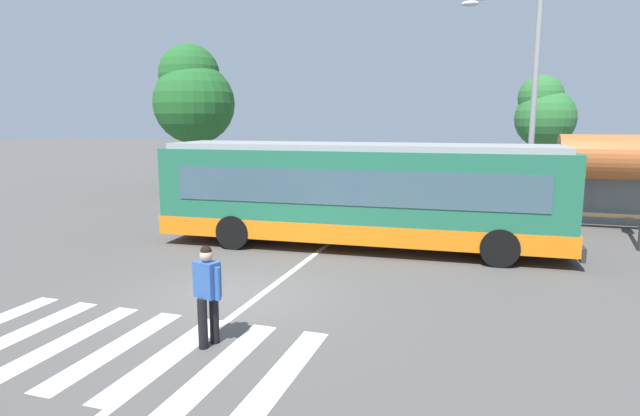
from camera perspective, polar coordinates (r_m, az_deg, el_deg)
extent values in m
plane|color=#514F4C|center=(11.64, -8.94, -9.38)|extent=(160.00, 160.00, 0.00)
cylinder|color=black|center=(16.63, 18.31, -2.22)|extent=(1.01, 0.35, 1.00)
cylinder|color=black|center=(14.34, 18.83, -4.08)|extent=(1.01, 0.35, 1.00)
cylinder|color=black|center=(17.76, -6.24, -1.07)|extent=(1.01, 0.35, 1.00)
cylinder|color=black|center=(15.64, -9.33, -2.59)|extent=(1.01, 0.35, 1.00)
cube|color=#236B4C|center=(15.52, 4.14, 1.64)|extent=(11.67, 3.15, 2.55)
cube|color=orange|center=(15.68, 4.10, -1.98)|extent=(11.79, 3.18, 0.55)
cube|color=#3D5666|center=(15.48, 4.16, 2.76)|extent=(10.29, 3.13, 0.96)
cube|color=#3D5666|center=(15.50, 25.64, 1.48)|extent=(0.16, 2.24, 1.63)
cube|color=black|center=(15.41, 25.88, 4.76)|extent=(0.16, 1.94, 0.28)
cube|color=#99999E|center=(15.39, 4.20, 6.64)|extent=(11.20, 2.92, 0.16)
cube|color=#28282B|center=(15.76, 25.69, -3.59)|extent=(0.25, 2.55, 0.36)
cylinder|color=black|center=(9.28, -11.34, -11.65)|extent=(0.16, 0.16, 0.85)
cylinder|color=black|center=(9.11, -12.54, -12.09)|extent=(0.16, 0.16, 0.85)
cube|color=#2D569E|center=(8.95, -12.10, -7.54)|extent=(0.46, 0.36, 0.60)
cylinder|color=#2D569E|center=(9.13, -13.14, -7.44)|extent=(0.10, 0.10, 0.55)
cylinder|color=#2D569E|center=(8.80, -10.99, -8.02)|extent=(0.10, 0.10, 0.55)
sphere|color=tan|center=(8.84, -12.19, -5.00)|extent=(0.22, 0.22, 0.22)
sphere|color=black|center=(8.83, -12.20, -4.59)|extent=(0.19, 0.19, 0.19)
cylinder|color=black|center=(27.84, 0.83, 2.45)|extent=(0.22, 0.65, 0.64)
cylinder|color=black|center=(27.45, 4.21, 2.32)|extent=(0.22, 0.65, 0.64)
cylinder|color=black|center=(25.17, -0.82, 1.69)|extent=(0.22, 0.65, 0.64)
cylinder|color=black|center=(24.75, 2.90, 1.55)|extent=(0.22, 0.65, 0.64)
cube|color=#AD1E1E|center=(26.25, 1.81, 2.72)|extent=(1.98, 4.56, 0.52)
cube|color=#3D5666|center=(26.11, 1.76, 3.74)|extent=(1.68, 2.22, 0.44)
cube|color=#AD1E1E|center=(26.09, 1.77, 4.14)|extent=(1.60, 2.03, 0.09)
cylinder|color=black|center=(27.76, 6.89, 2.36)|extent=(0.20, 0.64, 0.64)
cylinder|color=black|center=(27.50, 10.32, 2.21)|extent=(0.20, 0.64, 0.64)
cylinder|color=black|center=(25.05, 5.71, 1.61)|extent=(0.20, 0.64, 0.64)
cylinder|color=black|center=(24.76, 9.50, 1.43)|extent=(0.20, 0.64, 0.64)
cube|color=black|center=(26.21, 8.14, 2.62)|extent=(1.85, 4.51, 0.52)
cube|color=#3D5666|center=(26.07, 8.13, 3.64)|extent=(1.62, 2.17, 0.44)
cube|color=black|center=(26.05, 8.14, 4.05)|extent=(1.54, 1.99, 0.09)
cylinder|color=black|center=(27.27, 11.88, 2.10)|extent=(0.21, 0.64, 0.64)
cylinder|color=black|center=(27.17, 15.39, 1.93)|extent=(0.21, 0.64, 0.64)
cylinder|color=black|center=(24.52, 11.25, 1.30)|extent=(0.21, 0.64, 0.64)
cylinder|color=black|center=(24.41, 15.16, 1.12)|extent=(0.21, 0.64, 0.64)
cube|color=#234293|center=(25.79, 13.45, 2.34)|extent=(1.87, 4.52, 0.52)
cube|color=#3D5666|center=(25.64, 13.48, 3.38)|extent=(1.62, 2.18, 0.44)
cube|color=#234293|center=(25.63, 13.50, 3.79)|extent=(1.55, 2.00, 0.09)
cylinder|color=#28282B|center=(20.58, 24.17, 1.44)|extent=(0.12, 0.12, 2.30)
cube|color=slate|center=(21.59, 29.53, 1.68)|extent=(4.02, 0.04, 1.93)
cylinder|color=#BC602D|center=(20.80, 30.18, 4.75)|extent=(4.27, 1.54, 1.54)
cube|color=#4C3823|center=(21.02, 29.72, -0.77)|extent=(3.35, 0.36, 0.08)
cylinder|color=#939399|center=(20.02, 22.03, 9.59)|extent=(0.20, 0.20, 8.02)
ellipsoid|color=silver|center=(20.39, 15.90, 20.47)|extent=(0.60, 0.32, 0.20)
cylinder|color=brown|center=(28.87, -13.20, 4.92)|extent=(0.36, 0.36, 3.11)
sphere|color=#236028|center=(28.80, -13.44, 10.93)|extent=(4.21, 4.21, 4.21)
sphere|color=#236028|center=(29.16, -13.93, 13.79)|extent=(3.16, 3.16, 3.16)
cylinder|color=brown|center=(31.93, 22.87, 4.45)|extent=(0.36, 0.36, 2.68)
sphere|color=#2D7033|center=(31.84, 23.16, 8.89)|extent=(3.24, 3.24, 3.24)
sphere|color=#2D7033|center=(31.93, 22.76, 10.95)|extent=(2.43, 2.43, 2.43)
cube|color=silver|center=(10.97, -29.42, -11.69)|extent=(0.45, 3.25, 0.01)
cube|color=silver|center=(10.30, -25.57, -12.76)|extent=(0.45, 3.25, 0.01)
cube|color=silver|center=(9.68, -21.17, -13.90)|extent=(0.45, 3.25, 0.01)
cube|color=silver|center=(9.12, -16.14, -15.09)|extent=(0.45, 3.25, 0.01)
cube|color=silver|center=(8.64, -10.45, -16.29)|extent=(0.45, 3.25, 0.01)
cube|color=silver|center=(8.26, -4.09, -17.44)|extent=(0.45, 3.25, 0.01)
cube|color=silver|center=(13.20, -3.21, -6.97)|extent=(0.16, 24.00, 0.01)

